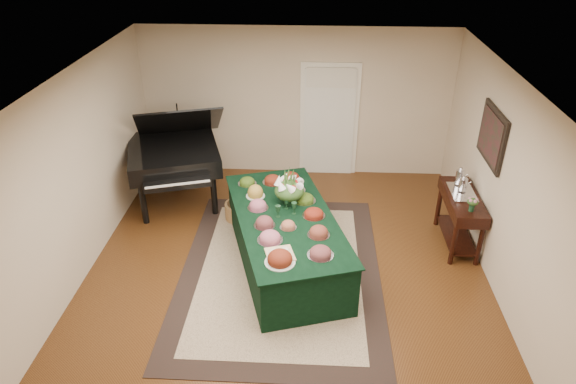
# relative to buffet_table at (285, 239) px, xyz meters

# --- Properties ---
(ground) EXTENTS (6.00, 6.00, 0.00)m
(ground) POSITION_rel_buffet_table_xyz_m (0.03, -0.13, -0.39)
(ground) COLOR #32190B
(ground) RESTS_ON ground
(area_rug) EXTENTS (2.74, 3.84, 0.01)m
(area_rug) POSITION_rel_buffet_table_xyz_m (-0.06, -0.23, -0.38)
(area_rug) COLOR black
(area_rug) RESTS_ON ground
(kitchen_doorway) EXTENTS (1.05, 0.07, 2.10)m
(kitchen_doorway) POSITION_rel_buffet_table_xyz_m (0.63, 2.84, 0.64)
(kitchen_doorway) COLOR white
(kitchen_doorway) RESTS_ON ground
(buffet_table) EXTENTS (2.00, 2.96, 0.77)m
(buffet_table) POSITION_rel_buffet_table_xyz_m (0.00, 0.00, 0.00)
(buffet_table) COLOR black
(buffet_table) RESTS_ON ground
(food_platters) EXTENTS (1.41, 2.43, 0.14)m
(food_platters) POSITION_rel_buffet_table_xyz_m (-0.02, 0.03, 0.43)
(food_platters) COLOR silver
(food_platters) RESTS_ON buffet_table
(cutting_board) EXTENTS (0.41, 0.41, 0.10)m
(cutting_board) POSITION_rel_buffet_table_xyz_m (-0.02, -0.87, 0.42)
(cutting_board) COLOR tan
(cutting_board) RESTS_ON buffet_table
(green_goblets) EXTENTS (0.29, 0.30, 0.18)m
(green_goblets) POSITION_rel_buffet_table_xyz_m (0.01, 0.08, 0.47)
(green_goblets) COLOR #14321C
(green_goblets) RESTS_ON buffet_table
(floral_centerpiece) EXTENTS (0.43, 0.43, 0.43)m
(floral_centerpiece) POSITION_rel_buffet_table_xyz_m (0.04, 0.35, 0.64)
(floral_centerpiece) COLOR #14321C
(floral_centerpiece) RESTS_ON buffet_table
(grand_piano) EXTENTS (1.81, 2.01, 1.75)m
(grand_piano) POSITION_rel_buffet_table_xyz_m (-1.93, 1.64, 0.49)
(grand_piano) COLOR black
(grand_piano) RESTS_ON ground
(wicker_basket) EXTENTS (0.45, 0.45, 0.28)m
(wicker_basket) POSITION_rel_buffet_table_xyz_m (-0.81, 1.10, -0.24)
(wicker_basket) COLOR olive
(wicker_basket) RESTS_ON ground
(mahogany_sideboard) EXTENTS (0.45, 1.21, 0.82)m
(mahogany_sideboard) POSITION_rel_buffet_table_xyz_m (2.52, 0.59, 0.25)
(mahogany_sideboard) COLOR black
(mahogany_sideboard) RESTS_ON ground
(tea_service) EXTENTS (0.34, 0.58, 0.30)m
(tea_service) POSITION_rel_buffet_table_xyz_m (2.52, 0.79, 0.55)
(tea_service) COLOR silver
(tea_service) RESTS_ON mahogany_sideboard
(pink_bouquet) EXTENTS (0.16, 0.16, 0.21)m
(pink_bouquet) POSITION_rel_buffet_table_xyz_m (2.52, 0.18, 0.57)
(pink_bouquet) COLOR #14321C
(pink_bouquet) RESTS_ON mahogany_sideboard
(wall_painting) EXTENTS (0.05, 0.95, 0.75)m
(wall_painting) POSITION_rel_buffet_table_xyz_m (2.74, 0.59, 1.36)
(wall_painting) COLOR black
(wall_painting) RESTS_ON ground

